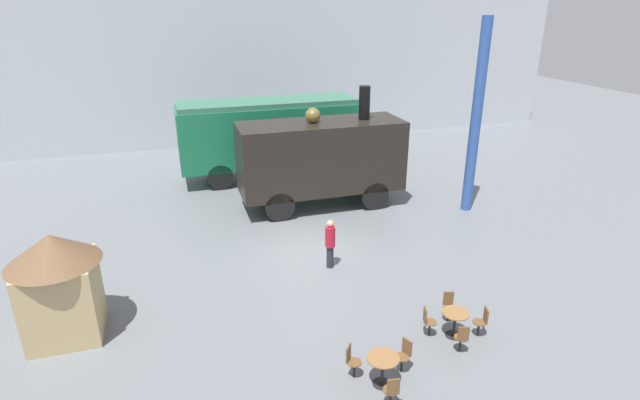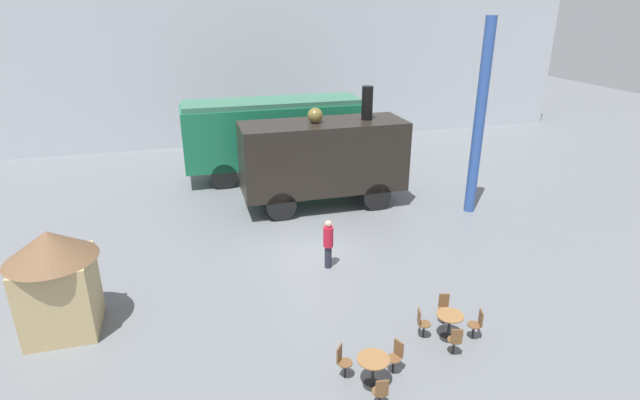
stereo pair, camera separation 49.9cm
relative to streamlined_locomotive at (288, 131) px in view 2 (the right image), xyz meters
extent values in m
plane|color=slate|center=(-1.11, -8.79, -2.35)|extent=(80.00, 80.00, 0.00)
cube|color=#B2B7C1|center=(-1.11, 7.07, 2.15)|extent=(44.00, 0.15, 9.00)
cube|color=#196B47|center=(-0.78, 0.00, -0.08)|extent=(8.89, 2.62, 2.92)
cone|color=#196B47|center=(4.66, 0.00, -0.08)|extent=(2.00, 2.49, 2.49)
cube|color=#366B54|center=(-0.78, 0.00, 1.50)|extent=(8.72, 2.41, 0.24)
cylinder|color=black|center=(1.89, -1.25, -1.72)|extent=(1.26, 0.12, 1.26)
cylinder|color=black|center=(1.89, 1.25, -1.72)|extent=(1.26, 0.12, 1.26)
cylinder|color=black|center=(-3.45, -1.25, -1.72)|extent=(1.26, 0.12, 1.26)
cylinder|color=black|center=(-3.45, 1.25, -1.72)|extent=(1.26, 0.12, 1.26)
cube|color=black|center=(0.57, -4.55, -0.06)|extent=(7.04, 2.47, 2.96)
cylinder|color=black|center=(2.51, -4.55, 2.12)|extent=(0.48, 0.48, 1.41)
sphere|color=brown|center=(0.22, -4.55, 1.72)|extent=(0.64, 0.64, 0.64)
cylinder|color=black|center=(2.68, -5.72, -1.73)|extent=(1.24, 0.12, 1.24)
cylinder|color=black|center=(2.68, -3.38, -1.73)|extent=(1.24, 0.12, 1.24)
cylinder|color=black|center=(-1.54, -5.72, -1.73)|extent=(1.24, 0.12, 1.24)
cylinder|color=black|center=(-1.54, -3.38, -1.73)|extent=(1.24, 0.12, 1.24)
cylinder|color=black|center=(1.24, -14.57, -2.34)|extent=(0.44, 0.44, 0.02)
cylinder|color=black|center=(1.24, -14.57, -1.99)|extent=(0.08, 0.08, 0.69)
cylinder|color=olive|center=(1.24, -14.57, -1.63)|extent=(0.73, 0.73, 0.03)
cylinder|color=black|center=(-1.37, -15.71, -2.34)|extent=(0.44, 0.44, 0.02)
cylinder|color=black|center=(-1.37, -15.71, -1.97)|extent=(0.08, 0.08, 0.73)
cylinder|color=olive|center=(-1.37, -15.71, -1.59)|extent=(0.77, 0.77, 0.03)
cylinder|color=black|center=(1.87, -14.77, -2.14)|extent=(0.06, 0.06, 0.42)
cylinder|color=brown|center=(1.87, -14.77, -1.92)|extent=(0.36, 0.36, 0.03)
cube|color=brown|center=(2.02, -14.82, -1.69)|extent=(0.12, 0.29, 0.42)
cylinder|color=black|center=(1.44, -13.94, -2.14)|extent=(0.06, 0.06, 0.42)
cylinder|color=brown|center=(1.44, -13.94, -1.92)|extent=(0.36, 0.36, 0.03)
cube|color=brown|center=(1.49, -13.80, -1.69)|extent=(0.29, 0.12, 0.42)
cylinder|color=black|center=(0.61, -14.38, -2.14)|extent=(0.06, 0.06, 0.42)
cylinder|color=brown|center=(0.61, -14.38, -1.92)|extent=(0.36, 0.36, 0.03)
cube|color=brown|center=(0.46, -14.33, -1.69)|extent=(0.12, 0.29, 0.42)
cylinder|color=black|center=(1.04, -15.21, -2.14)|extent=(0.06, 0.06, 0.42)
cylinder|color=brown|center=(1.04, -15.21, -1.92)|extent=(0.36, 0.36, 0.03)
cube|color=brown|center=(1.00, -15.35, -1.69)|extent=(0.29, 0.12, 0.42)
cylinder|color=black|center=(-1.91, -15.28, -2.14)|extent=(0.06, 0.06, 0.42)
cylinder|color=brown|center=(-1.91, -15.28, -1.92)|extent=(0.36, 0.36, 0.03)
cube|color=brown|center=(-2.03, -15.19, -1.69)|extent=(0.21, 0.25, 0.42)
cylinder|color=black|center=(-1.47, -16.39, -2.14)|extent=(0.06, 0.06, 0.42)
cylinder|color=brown|center=(-1.47, -16.39, -1.92)|extent=(0.36, 0.36, 0.03)
cube|color=brown|center=(-1.49, -16.54, -1.69)|extent=(0.29, 0.08, 0.42)
cylinder|color=black|center=(-0.74, -15.45, -2.14)|extent=(0.06, 0.06, 0.42)
cylinder|color=brown|center=(-0.74, -15.45, -1.92)|extent=(0.36, 0.36, 0.03)
cube|color=brown|center=(-0.59, -15.39, -1.69)|extent=(0.14, 0.28, 0.42)
cylinder|color=#262633|center=(-0.78, -9.98, -1.95)|extent=(0.24, 0.24, 0.80)
cylinder|color=#B2192D|center=(-0.78, -9.98, -1.20)|extent=(0.34, 0.34, 0.71)
sphere|color=tan|center=(-0.78, -9.98, -0.73)|extent=(0.23, 0.23, 0.23)
cube|color=tan|center=(-8.75, -11.41, -1.25)|extent=(1.80, 1.80, 2.20)
cone|color=brown|center=(-8.75, -11.41, 0.25)|extent=(2.34, 2.34, 0.80)
cylinder|color=#2D519E|center=(6.54, -6.81, 1.65)|extent=(0.44, 0.44, 8.00)
camera|label=1|loc=(-5.54, -24.26, 6.09)|focal=28.00mm
camera|label=2|loc=(-5.06, -24.40, 6.09)|focal=28.00mm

